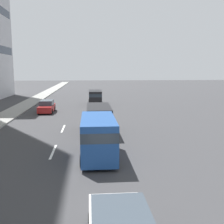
# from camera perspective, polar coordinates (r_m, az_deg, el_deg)

# --- Properties ---
(ground_plane) EXTENTS (198.00, 198.00, 0.00)m
(ground_plane) POSITION_cam_1_polar(r_m,az_deg,el_deg) (34.18, -8.95, -0.34)
(ground_plane) COLOR #38383A
(sidewalk_right) EXTENTS (162.00, 2.88, 0.15)m
(sidewalk_right) POSITION_cam_1_polar(r_m,az_deg,el_deg) (35.45, -20.79, -0.37)
(sidewalk_right) COLOR gray
(sidewalk_right) RESTS_ON ground_plane
(lane_stripe_mid) EXTENTS (3.20, 0.16, 0.01)m
(lane_stripe_mid) POSITION_cam_1_polar(r_m,az_deg,el_deg) (18.85, -12.34, -8.20)
(lane_stripe_mid) COLOR silver
(lane_stripe_mid) RESTS_ON ground_plane
(lane_stripe_far) EXTENTS (3.20, 0.16, 0.01)m
(lane_stripe_far) POSITION_cam_1_polar(r_m,az_deg,el_deg) (25.76, -10.29, -3.46)
(lane_stripe_far) COLOR silver
(lane_stripe_far) RESTS_ON ground_plane
(van_lead) EXTENTS (5.23, 2.21, 2.56)m
(van_lead) POSITION_cam_1_polar(r_m,az_deg,el_deg) (16.88, -2.94, -4.90)
(van_lead) COLOR #1E478C
(van_lead) RESTS_ON ground_plane
(car_second) EXTENTS (4.34, 1.80, 1.54)m
(car_second) POSITION_cam_1_polar(r_m,az_deg,el_deg) (35.72, -13.65, 1.11)
(car_second) COLOR #A51E1E
(car_second) RESTS_ON ground_plane
(van_third) EXTENTS (5.32, 2.18, 2.35)m
(van_third) POSITION_cam_1_polar(r_m,az_deg,el_deg) (23.64, -2.82, -1.13)
(van_third) COLOR black
(van_third) RESTS_ON ground_plane
(van_fifth) EXTENTS (4.90, 2.07, 2.20)m
(van_fifth) POSITION_cam_1_polar(r_m,az_deg,el_deg) (42.25, -3.59, 3.28)
(van_fifth) COLOR black
(van_fifth) RESTS_ON ground_plane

